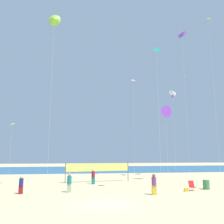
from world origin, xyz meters
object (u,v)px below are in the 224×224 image
Objects in this scene: folding_beach_chair at (192,185)px; volleyball_net at (98,168)px; beachgoer_teal_shirt at (69,182)px; kite_lime_delta at (54,19)px; beachgoer_navy_shirt at (21,184)px; beach_handbag at (186,190)px; kite_violet_tube at (182,35)px; kite_cyan_diamond at (157,51)px; trash_barrel at (206,185)px; beachgoer_maroon_shirt at (93,176)px; kite_pink_diamond at (133,81)px; kite_lime_diamond at (12,124)px; kite_yellow_diamond at (210,32)px; kite_violet_delta at (166,112)px; kite_white_tube at (173,94)px; beachgoer_plum_shirt at (154,184)px.

volleyball_net reaches higher than folding_beach_chair.
kite_lime_delta is (-2.15, 1.20, 16.60)m from beachgoer_teal_shirt.
beachgoer_navy_shirt is 14.87m from beach_handbag.
beachgoer_navy_shirt is 1.76× the size of folding_beach_chair.
kite_lime_delta reaches higher than folding_beach_chair.
kite_cyan_diamond is (-6.95, -9.02, -6.85)m from kite_violet_tube.
trash_barrel is 2.24× the size of beach_handbag.
beachgoer_maroon_shirt is at bearing -167.25° from kite_violet_tube.
kite_pink_diamond reaches higher than beachgoer_maroon_shirt.
kite_lime_delta is 14.67m from kite_lime_diamond.
kite_lime_delta is (-5.19, -5.90, 15.89)m from volleyball_net.
kite_yellow_diamond is 2.06× the size of kite_violet_delta.
kite_white_tube is at bearing 32.52° from kite_lime_delta.
kite_lime_diamond is 19.14m from kite_pink_diamond.
beachgoer_teal_shirt is at bearing -166.74° from beachgoer_plum_shirt.
beachgoer_maroon_shirt is 1.92× the size of folding_beach_chair.
kite_cyan_diamond reaches higher than beach_handbag.
beachgoer_plum_shirt is at bearing 175.13° from folding_beach_chair.
beachgoer_maroon_shirt is 0.09× the size of kite_yellow_diamond.
trash_barrel is at bearing -171.33° from beachgoer_maroon_shirt.
kite_violet_tube is at bearing 63.06° from beach_handbag.
beachgoer_plum_shirt is at bearing 157.27° from beachgoer_maroon_shirt.
kite_yellow_diamond is (18.31, 1.17, 0.42)m from kite_lime_delta.
kite_violet_tube reaches higher than beachgoer_maroon_shirt.
volleyball_net is 0.43× the size of kite_lime_delta.
beachgoer_maroon_shirt is 0.18× the size of kite_violet_delta.
volleyball_net is (7.19, 7.36, 0.80)m from beachgoer_navy_shirt.
kite_pink_diamond reaches higher than folding_beach_chair.
beachgoer_teal_shirt is 4.35× the size of beach_handbag.
beachgoer_navy_shirt is 0.92× the size of beachgoer_maroon_shirt.
kite_pink_diamond reaches higher than kite_violet_delta.
kite_yellow_diamond is (24.29, -7.33, 10.78)m from kite_lime_diamond.
kite_pink_diamond is at bearing 114.80° from kite_violet_delta.
kite_violet_tube is at bearing -86.08° from kite_white_tube.
kite_violet_tube reaches higher than kite_lime_diamond.
kite_cyan_diamond is (-3.15, -0.49, 13.16)m from folding_beach_chair.
kite_violet_tube reaches higher than kite_white_tube.
beachgoer_maroon_shirt is at bearing 60.30° from beachgoer_teal_shirt.
beach_handbag is 22.71m from kite_lime_diamond.
kite_yellow_diamond is at bearing 3.67° from kite_lime_delta.
kite_white_tube is 7.05m from kite_violet_delta.
kite_lime_delta is 0.92× the size of kite_yellow_diamond.
kite_lime_diamond is at bearing 172.57° from kite_violet_delta.
kite_white_tube reaches higher than beach_handbag.
kite_violet_delta is at bearing -121.46° from kite_white_tube.
volleyball_net is 0.51× the size of kite_pink_diamond.
trash_barrel is (5.95, 2.29, -0.49)m from beachgoer_plum_shirt.
trash_barrel is at bearing -98.59° from kite_white_tube.
kite_white_tube is at bearing 62.83° from kite_cyan_diamond.
trash_barrel is at bearing -4.02° from kite_lime_delta.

